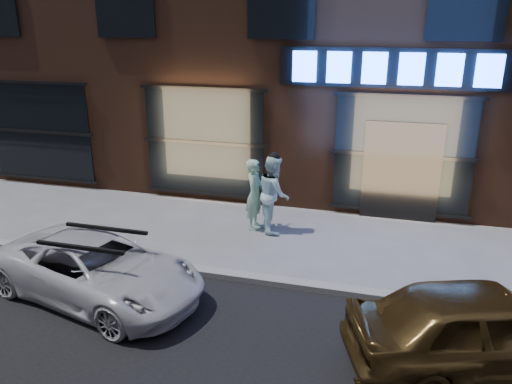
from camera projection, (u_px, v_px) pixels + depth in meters
The scene contains 7 objects.
ground at pixel (395, 300), 8.71m from camera, with size 90.00×90.00×0.00m, color slate.
curb at pixel (395, 297), 8.69m from camera, with size 60.00×0.25×0.12m, color gray.
storefront_building at pixel (414, 1), 14.29m from camera, with size 30.20×8.28×10.30m.
man_bowtie at pixel (255, 194), 11.48m from camera, with size 0.61×0.40×1.66m, color #A7DCAF.
man_cap at pixel (274, 193), 11.36m from camera, with size 0.86×0.67×1.78m, color white.
white_suv at pixel (97, 269), 8.65m from camera, with size 1.81×3.93×1.09m, color silver.
gold_sedan at pixel (486, 329), 6.81m from camera, with size 1.53×3.81×1.30m, color brown.
Camera 1 is at (-0.33, -7.97, 4.65)m, focal length 35.00 mm.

